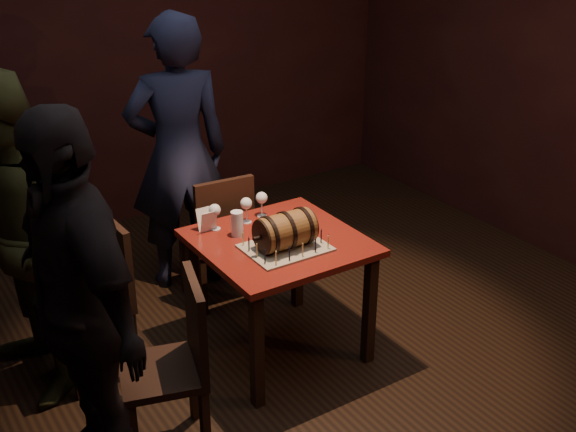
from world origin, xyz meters
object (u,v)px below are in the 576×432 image
Objects in this scene: chair_left_front at (177,357)px; pub_table at (279,256)px; chair_back at (220,233)px; barrel_cake at (285,231)px; pint_of_ale at (237,224)px; wine_glass_mid at (246,205)px; person_left_front at (77,307)px; wine_glass_right at (262,199)px; person_left_rear at (11,245)px; chair_left_rear at (102,291)px; person_back at (178,155)px; wine_glass_left at (215,211)px.

pub_table is at bearing 26.66° from chair_left_front.
chair_left_front is (-0.81, -1.10, 0.00)m from chair_back.
pint_of_ale is at bearing 115.93° from barrel_cake.
wine_glass_mid is at bearing -90.88° from chair_back.
wine_glass_right is at bearing 111.12° from person_left_front.
person_left_front is (0.09, -0.81, 0.02)m from person_left_rear.
person_left_front is (-0.34, -0.76, 0.40)m from chair_left_rear.
person_left_rear is (-1.32, 0.14, 0.04)m from wine_glass_mid.
person_left_rear is at bearing 40.11° from person_back.
chair_back is at bearing 92.95° from pub_table.
chair_left_rear is at bearing 176.94° from wine_glass_right.
chair_left_rear is (-0.76, 0.20, -0.30)m from pint_of_ale.
person_left_front reaches higher than pub_table.
person_back is (0.07, 0.92, 0.13)m from pint_of_ale.
chair_back is at bearing 59.99° from wine_glass_left.
wine_glass_left is 1.00× the size of wine_glass_mid.
wine_glass_left is 0.17× the size of chair_left_rear.
person_left_rear is at bearing 172.15° from chair_left_rear.
person_left_front reaches higher than pint_of_ale.
wine_glass_right reaches higher than pint_of_ale.
chair_back is at bearing 95.37° from person_left_rear.
person_left_front is (-1.24, -0.26, 0.06)m from barrel_cake.
wine_glass_right is (0.11, 0.44, 0.00)m from barrel_cake.
pint_of_ale is at bearing 110.35° from person_left_front.
wine_glass_right is at bearing 38.97° from chair_left_front.
barrel_cake is 0.48m from wine_glass_left.
chair_back is 1.00× the size of chair_left_front.
person_left_front reaches higher than wine_glass_mid.
barrel_cake is 0.19× the size of person_back.
pint_of_ale is 0.94m from person_back.
chair_left_rear is at bearing 53.21° from person_back.
barrel_cake is at bearing -64.03° from wine_glass_left.
pub_table is 1.02m from chair_left_rear.
wine_glass_mid is 0.81m from person_back.
person_back is 1.88m from person_left_front.
barrel_cake is 2.46× the size of pint_of_ale.
barrel_cake is (-0.03, -0.12, 0.22)m from pub_table.
pint_of_ale is at bearing -63.94° from wine_glass_left.
pint_of_ale is at bearing 134.74° from pub_table.
barrel_cake is 0.20× the size of person_left_rear.
person_left_front is (-1.24, -1.05, 0.40)m from chair_back.
chair_back is at bearing 111.91° from person_back.
pint_of_ale is 0.08× the size of person_left_front.
wine_glass_mid is at bearing 112.53° from person_left_front.
chair_left_front is (-0.61, -0.74, -0.35)m from wine_glass_left.
chair_left_rear reaches higher than wine_glass_mid.
wine_glass_right is 0.17× the size of chair_left_rear.
wine_glass_left is at bearing -178.50° from wine_glass_right.
pub_table is 0.31m from pint_of_ale.
wine_glass_right is 0.51m from chair_back.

